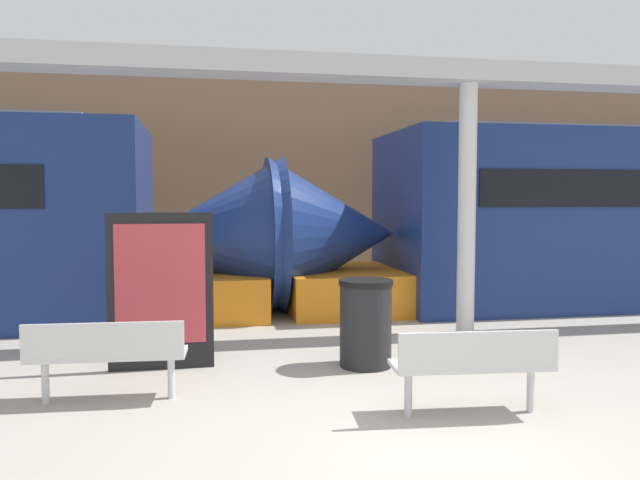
% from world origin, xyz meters
% --- Properties ---
extents(ground_plane, '(60.00, 60.00, 0.00)m').
position_xyz_m(ground_plane, '(0.00, 0.00, 0.00)').
color(ground_plane, '#A8A093').
extents(station_wall, '(56.00, 0.20, 5.00)m').
position_xyz_m(station_wall, '(0.00, 9.98, 2.50)').
color(station_wall, '#937051').
rests_on(station_wall, ground_plane).
extents(bench_near, '(1.44, 0.55, 0.79)m').
position_xyz_m(bench_near, '(0.68, 0.61, 0.49)').
color(bench_near, silver).
rests_on(bench_near, ground_plane).
extents(bench_far, '(1.47, 0.52, 0.79)m').
position_xyz_m(bench_far, '(-2.56, 1.59, 0.49)').
color(bench_far, silver).
rests_on(bench_far, ground_plane).
extents(trash_bin, '(0.62, 0.62, 1.00)m').
position_xyz_m(trash_bin, '(0.17, 2.41, 0.50)').
color(trash_bin, black).
rests_on(trash_bin, ground_plane).
extents(poster_board, '(1.17, 0.07, 1.77)m').
position_xyz_m(poster_board, '(-2.13, 2.70, 0.90)').
color(poster_board, black).
rests_on(poster_board, ground_plane).
extents(support_column_near, '(0.25, 0.25, 3.53)m').
position_xyz_m(support_column_near, '(2.02, 3.85, 1.77)').
color(support_column_near, silver).
rests_on(support_column_near, ground_plane).
extents(canopy_beam, '(28.00, 0.60, 0.28)m').
position_xyz_m(canopy_beam, '(2.02, 3.85, 3.67)').
color(canopy_beam, '#B7B7BC').
rests_on(canopy_beam, support_column_near).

